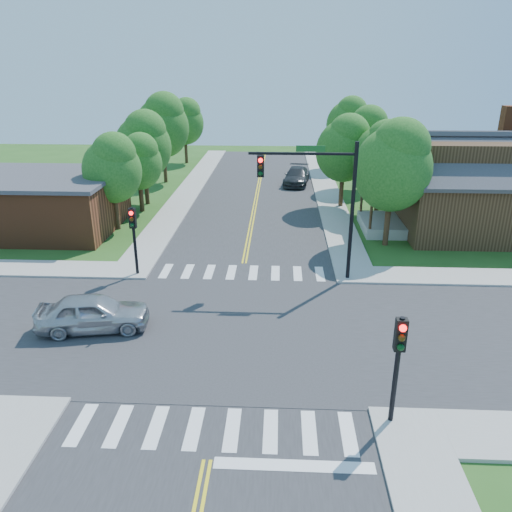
# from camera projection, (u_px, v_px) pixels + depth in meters

# --- Properties ---
(ground) EXTENTS (100.00, 100.00, 0.00)m
(ground) POSITION_uv_depth(u_px,v_px,m) (232.00, 330.00, 21.37)
(ground) COLOR #26531A
(ground) RESTS_ON ground
(road_ns) EXTENTS (10.00, 90.00, 0.04)m
(road_ns) POSITION_uv_depth(u_px,v_px,m) (232.00, 330.00, 21.36)
(road_ns) COLOR #2D2D30
(road_ns) RESTS_ON ground
(road_ew) EXTENTS (90.00, 10.00, 0.04)m
(road_ew) POSITION_uv_depth(u_px,v_px,m) (232.00, 330.00, 21.36)
(road_ew) COLOR #2D2D30
(road_ew) RESTS_ON ground
(intersection_patch) EXTENTS (10.20, 10.20, 0.06)m
(intersection_patch) POSITION_uv_depth(u_px,v_px,m) (232.00, 330.00, 21.37)
(intersection_patch) COLOR #2D2D30
(intersection_patch) RESTS_ON ground
(sidewalk_ne) EXTENTS (40.00, 40.00, 0.14)m
(sidewalk_ne) POSITION_uv_depth(u_px,v_px,m) (475.00, 223.00, 35.34)
(sidewalk_ne) COLOR #9E9B93
(sidewalk_ne) RESTS_ON ground
(sidewalk_nw) EXTENTS (40.00, 40.00, 0.14)m
(sidewalk_nw) POSITION_uv_depth(u_px,v_px,m) (38.00, 217.00, 36.77)
(sidewalk_nw) COLOR #9E9B93
(sidewalk_nw) RESTS_ON ground
(crosswalk_north) EXTENTS (8.85, 2.00, 0.01)m
(crosswalk_north) POSITION_uv_depth(u_px,v_px,m) (242.00, 272.00, 27.11)
(crosswalk_north) COLOR white
(crosswalk_north) RESTS_ON ground
(crosswalk_south) EXTENTS (8.85, 2.00, 0.01)m
(crosswalk_south) POSITION_uv_depth(u_px,v_px,m) (213.00, 429.00, 15.58)
(crosswalk_south) COLOR white
(crosswalk_south) RESTS_ON ground
(centerline) EXTENTS (0.30, 90.00, 0.01)m
(centerline) POSITION_uv_depth(u_px,v_px,m) (232.00, 329.00, 21.35)
(centerline) COLOR yellow
(centerline) RESTS_ON ground
(stop_bar) EXTENTS (4.60, 0.45, 0.09)m
(stop_bar) POSITION_uv_depth(u_px,v_px,m) (294.00, 467.00, 14.18)
(stop_bar) COLOR white
(stop_bar) RESTS_ON ground
(signal_mast_ne) EXTENTS (5.30, 0.42, 7.20)m
(signal_mast_ne) POSITION_uv_depth(u_px,v_px,m) (319.00, 189.00, 24.62)
(signal_mast_ne) COLOR black
(signal_mast_ne) RESTS_ON ground
(signal_pole_se) EXTENTS (0.34, 0.42, 3.80)m
(signal_pole_se) POSITION_uv_depth(u_px,v_px,m) (399.00, 352.00, 14.91)
(signal_pole_se) COLOR black
(signal_pole_se) RESTS_ON ground
(signal_pole_nw) EXTENTS (0.34, 0.42, 3.80)m
(signal_pole_nw) POSITION_uv_depth(u_px,v_px,m) (133.00, 229.00, 25.83)
(signal_pole_nw) COLOR black
(signal_pole_nw) RESTS_ON ground
(house_ne) EXTENTS (13.05, 8.80, 7.11)m
(house_ne) POSITION_uv_depth(u_px,v_px,m) (480.00, 183.00, 32.71)
(house_ne) COLOR #312011
(house_ne) RESTS_ON ground
(building_nw) EXTENTS (10.40, 8.40, 3.73)m
(building_nw) POSITION_uv_depth(u_px,v_px,m) (40.00, 202.00, 33.60)
(building_nw) COLOR brown
(building_nw) RESTS_ON ground
(tree_e_a) EXTENTS (4.61, 4.38, 7.84)m
(tree_e_a) POSITION_uv_depth(u_px,v_px,m) (395.00, 163.00, 29.40)
(tree_e_a) COLOR #382314
(tree_e_a) RESTS_ON ground
(tree_e_b) EXTENTS (4.13, 3.92, 7.02)m
(tree_e_b) POSITION_uv_depth(u_px,v_px,m) (383.00, 153.00, 35.74)
(tree_e_b) COLOR #382314
(tree_e_b) RESTS_ON ground
(tree_e_c) EXTENTS (4.33, 4.12, 7.37)m
(tree_e_c) POSITION_uv_depth(u_px,v_px,m) (366.00, 135.00, 43.08)
(tree_e_c) COLOR #382314
(tree_e_c) RESTS_ON ground
(tree_e_d) EXTENTS (4.44, 4.22, 7.55)m
(tree_e_d) POSITION_uv_depth(u_px,v_px,m) (349.00, 121.00, 51.46)
(tree_e_d) COLOR #382314
(tree_e_d) RESTS_ON ground
(tree_w_a) EXTENTS (3.88, 3.68, 6.59)m
(tree_w_a) POSITION_uv_depth(u_px,v_px,m) (113.00, 167.00, 32.68)
(tree_w_a) COLOR #382314
(tree_w_a) RESTS_ON ground
(tree_w_b) EXTENTS (4.37, 4.15, 7.43)m
(tree_w_b) POSITION_uv_depth(u_px,v_px,m) (144.00, 143.00, 38.49)
(tree_w_b) COLOR #382314
(tree_w_b) RESTS_ON ground
(tree_w_c) EXTENTS (4.88, 4.64, 8.30)m
(tree_w_c) POSITION_uv_depth(u_px,v_px,m) (163.00, 124.00, 45.46)
(tree_w_c) COLOR #382314
(tree_w_c) RESTS_ON ground
(tree_w_d) EXTENTS (4.22, 4.01, 7.17)m
(tree_w_d) POSITION_uv_depth(u_px,v_px,m) (185.00, 120.00, 54.74)
(tree_w_d) COLOR #382314
(tree_w_d) RESTS_ON ground
(tree_house) EXTENTS (4.26, 4.04, 7.24)m
(tree_house) POSITION_uv_depth(u_px,v_px,m) (345.00, 147.00, 37.58)
(tree_house) COLOR #382314
(tree_house) RESTS_ON ground
(tree_bldg) EXTENTS (3.53, 3.35, 6.00)m
(tree_bldg) POSITION_uv_depth(u_px,v_px,m) (139.00, 160.00, 36.87)
(tree_bldg) COLOR #382314
(tree_bldg) RESTS_ON ground
(car_silver) EXTENTS (3.39, 5.27, 1.59)m
(car_silver) POSITION_uv_depth(u_px,v_px,m) (93.00, 313.00, 21.12)
(car_silver) COLOR #B2B3B9
(car_silver) RESTS_ON ground
(car_dgrey) EXTENTS (3.46, 5.76, 1.51)m
(car_dgrey) POSITION_uv_depth(u_px,v_px,m) (297.00, 177.00, 46.32)
(car_dgrey) COLOR #2E3134
(car_dgrey) RESTS_ON ground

